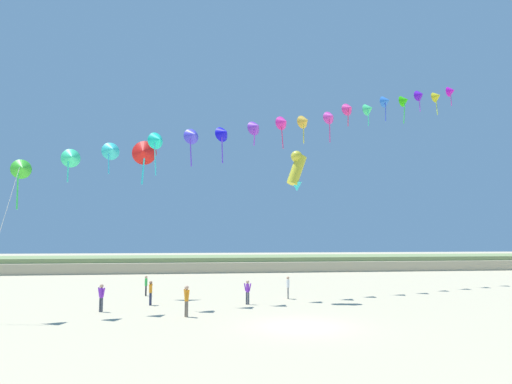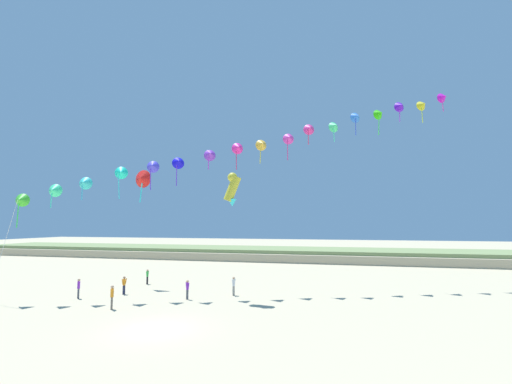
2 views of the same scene
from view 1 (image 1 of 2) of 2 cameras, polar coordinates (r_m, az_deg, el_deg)
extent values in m
plane|color=#C1B28E|center=(23.87, 5.68, -16.38)|extent=(240.00, 240.00, 0.00)
cube|color=tan|center=(65.49, -3.28, -9.09)|extent=(120.00, 13.55, 1.33)
cube|color=#7A8E56|center=(65.45, -3.27, -8.34)|extent=(120.00, 11.52, 0.76)
cylinder|color=#474C56|center=(31.26, -1.19, -13.15)|extent=(0.12, 0.12, 0.80)
cylinder|color=#474C56|center=(31.20, -0.95, -13.16)|extent=(0.12, 0.12, 0.80)
cylinder|color=purple|center=(31.15, -1.06, -11.90)|extent=(0.21, 0.21, 0.57)
cylinder|color=purple|center=(31.23, -1.37, -11.80)|extent=(0.20, 0.17, 0.54)
cylinder|color=purple|center=(31.06, -0.76, -11.84)|extent=(0.20, 0.17, 0.54)
sphere|color=tan|center=(31.11, -1.06, -11.17)|extent=(0.22, 0.22, 0.22)
cylinder|color=#282D4C|center=(31.58, -13.11, -12.93)|extent=(0.12, 0.12, 0.80)
cylinder|color=#282D4C|center=(31.71, -13.02, -12.90)|extent=(0.12, 0.12, 0.80)
cylinder|color=orange|center=(31.57, -13.03, -11.69)|extent=(0.21, 0.21, 0.57)
cylinder|color=orange|center=(31.39, -13.15, -11.64)|extent=(0.13, 0.20, 0.54)
cylinder|color=orange|center=(31.73, -12.92, -11.58)|extent=(0.13, 0.20, 0.54)
sphere|color=#9E7051|center=(31.53, -13.01, -10.97)|extent=(0.22, 0.22, 0.22)
cylinder|color=gray|center=(34.21, 4.03, -12.49)|extent=(0.12, 0.12, 0.82)
cylinder|color=gray|center=(34.06, 4.02, -12.52)|extent=(0.12, 0.12, 0.82)
cylinder|color=white|center=(34.06, 4.02, -11.34)|extent=(0.22, 0.22, 0.58)
cylinder|color=white|center=(34.24, 4.04, -11.23)|extent=(0.13, 0.21, 0.55)
cylinder|color=white|center=(33.87, 4.00, -11.29)|extent=(0.13, 0.21, 0.55)
sphere|color=tan|center=(34.03, 4.01, -10.66)|extent=(0.22, 0.22, 0.22)
cylinder|color=#726656|center=(26.60, -8.62, -14.29)|extent=(0.13, 0.13, 0.88)
cylinder|color=#726656|center=(26.74, -8.78, -14.24)|extent=(0.13, 0.13, 0.88)
cylinder|color=orange|center=(26.57, -8.67, -12.67)|extent=(0.23, 0.23, 0.62)
cylinder|color=orange|center=(26.39, -8.46, -12.62)|extent=(0.18, 0.22, 0.59)
cylinder|color=orange|center=(26.74, -8.88, -12.52)|extent=(0.18, 0.22, 0.59)
sphere|color=tan|center=(26.52, -8.66, -11.74)|extent=(0.24, 0.24, 0.24)
cylinder|color=#474C56|center=(29.67, -18.91, -13.20)|extent=(0.12, 0.12, 0.83)
cylinder|color=#474C56|center=(29.56, -18.71, -13.24)|extent=(0.12, 0.12, 0.83)
cylinder|color=purple|center=(29.53, -18.76, -11.86)|extent=(0.22, 0.22, 0.59)
cylinder|color=purple|center=(29.66, -19.01, -11.73)|extent=(0.21, 0.18, 0.56)
cylinder|color=purple|center=(29.39, -18.50, -11.81)|extent=(0.21, 0.18, 0.56)
sphere|color=tan|center=(29.49, -18.73, -11.06)|extent=(0.23, 0.23, 0.23)
cylinder|color=black|center=(36.84, -13.60, -11.90)|extent=(0.11, 0.11, 0.77)
cylinder|color=black|center=(36.70, -13.61, -11.93)|extent=(0.11, 0.11, 0.77)
cylinder|color=green|center=(36.70, -13.58, -10.89)|extent=(0.20, 0.20, 0.55)
cylinder|color=green|center=(36.87, -13.56, -10.80)|extent=(0.08, 0.19, 0.52)
cylinder|color=green|center=(36.52, -13.59, -10.85)|extent=(0.08, 0.19, 0.52)
sphere|color=tan|center=(36.67, -13.56, -10.30)|extent=(0.21, 0.21, 0.21)
cone|color=green|center=(28.45, -27.24, 2.64)|extent=(1.29, 1.10, 1.10)
cylinder|color=#39E552|center=(28.28, -27.66, 0.15)|extent=(0.16, 0.19, 2.07)
cone|color=#37E699|center=(28.72, -22.09, 4.03)|extent=(1.28, 1.05, 1.12)
cylinder|color=#39E5C3|center=(28.57, -22.45, 2.38)|extent=(0.10, 0.16, 1.26)
cone|color=#32CEC8|center=(29.46, -17.60, 5.03)|extent=(1.30, 1.10, 1.14)
cylinder|color=#39C2E5|center=(29.27, -17.94, 3.40)|extent=(0.14, 0.13, 1.28)
cone|color=#18E1BC|center=(30.54, -12.18, 6.36)|extent=(1.32, 1.20, 1.12)
cylinder|color=#39DCE5|center=(30.24, -12.50, 4.02)|extent=(0.19, 0.16, 2.12)
cone|color=#4741E5|center=(31.89, -7.88, 7.04)|extent=(1.31, 1.13, 1.14)
cylinder|color=#6839E5|center=(31.58, -8.16, 4.94)|extent=(0.18, 0.17, 1.97)
cone|color=#1310E4|center=(32.72, -4.00, 7.37)|extent=(1.39, 1.32, 1.19)
cylinder|color=#6539E5|center=(32.39, -4.25, 5.33)|extent=(0.13, 0.17, 1.97)
cone|color=purple|center=(34.54, 0.00, 8.14)|extent=(1.37, 1.27, 1.19)
cylinder|color=#BC39E5|center=(34.27, -0.21, 6.83)|extent=(0.12, 0.17, 1.22)
cone|color=#EE299E|center=(36.18, 3.48, 8.71)|extent=(1.32, 1.16, 1.12)
cylinder|color=#E53976|center=(35.82, 3.30, 6.92)|extent=(0.17, 0.26, 1.91)
cone|color=gold|center=(37.94, 6.13, 8.82)|extent=(1.33, 1.18, 1.14)
cylinder|color=yellow|center=(37.59, 5.98, 7.30)|extent=(0.12, 0.20, 1.68)
cone|color=#D337A8|center=(39.70, 9.33, 9.27)|extent=(1.29, 1.09, 1.14)
cylinder|color=#E5398C|center=(39.30, 9.20, 7.58)|extent=(0.09, 0.12, 2.02)
cone|color=#E5308C|center=(41.38, 11.56, 10.20)|extent=(1.29, 1.08, 1.14)
cylinder|color=#E53967|center=(41.04, 11.44, 9.01)|extent=(0.09, 0.21, 1.40)
cone|color=#42E082|center=(43.72, 13.97, 10.06)|extent=(1.36, 1.27, 1.17)
cylinder|color=#39E5A8|center=(43.37, 13.86, 8.95)|extent=(0.16, 0.24, 1.38)
cone|color=blue|center=(45.95, 15.98, 10.89)|extent=(1.33, 1.21, 1.14)
cylinder|color=blue|center=(45.53, 15.90, 9.59)|extent=(0.10, 0.14, 1.78)
cone|color=#2ECC0D|center=(47.99, 18.11, 10.82)|extent=(1.35, 1.27, 1.15)
cylinder|color=#39E544|center=(47.53, 18.05, 9.39)|extent=(0.15, 0.32, 2.09)
cone|color=#5812CC|center=(50.33, 19.85, 11.35)|extent=(1.29, 1.08, 1.13)
cylinder|color=#A339E5|center=(49.93, 19.78, 10.28)|extent=(0.14, 0.23, 1.58)
cone|color=gold|center=(52.45, 21.70, 11.06)|extent=(1.36, 1.25, 1.18)
cylinder|color=#C7E539|center=(52.02, 21.65, 9.90)|extent=(0.10, 0.23, 1.83)
cone|color=#C813C1|center=(55.01, 23.24, 11.53)|extent=(1.31, 1.17, 1.11)
cylinder|color=#E539B5|center=(54.62, 23.19, 10.62)|extent=(0.14, 0.09, 1.45)
cylinder|color=gold|center=(32.75, 5.11, 2.76)|extent=(1.65, 1.10, 2.32)
sphere|color=gold|center=(32.91, 5.10, 4.44)|extent=(0.83, 0.83, 0.83)
cone|color=#2DDAE5|center=(32.59, 5.13, 0.67)|extent=(0.85, 0.85, 0.63)
sphere|color=black|center=(32.96, 5.09, 4.85)|extent=(0.17, 0.17, 0.17)
cone|color=red|center=(36.05, -13.87, 4.88)|extent=(1.91, 0.77, 1.90)
cone|color=#2DE0E5|center=(36.06, -13.87, 4.91)|extent=(1.06, 0.47, 1.04)
cylinder|color=#2DE0E5|center=(35.82, -13.92, 2.69)|extent=(0.26, 0.21, 2.23)
camera|label=2|loc=(16.84, 68.26, 4.41)|focal=24.00mm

